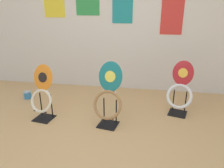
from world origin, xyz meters
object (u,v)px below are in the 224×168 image
object	(u,v)px
toilet_seat_display_crimson_swirl	(180,91)
toilet_seat_display_orange_sun	(42,94)
paint_can	(28,95)
toilet_seat_display_teal_sax	(108,99)

from	to	relation	value
toilet_seat_display_crimson_swirl	toilet_seat_display_orange_sun	world-z (taller)	toilet_seat_display_crimson_swirl
toilet_seat_display_crimson_swirl	toilet_seat_display_orange_sun	distance (m)	2.16
toilet_seat_display_crimson_swirl	paint_can	bearing A→B (deg)	177.11
toilet_seat_display_teal_sax	paint_can	bearing A→B (deg)	157.91
toilet_seat_display_crimson_swirl	toilet_seat_display_teal_sax	size ratio (longest dim) A/B	0.91
toilet_seat_display_orange_sun	toilet_seat_display_crimson_swirl	bearing A→B (deg)	13.87
toilet_seat_display_crimson_swirl	paint_can	distance (m)	2.79
toilet_seat_display_teal_sax	toilet_seat_display_orange_sun	bearing A→B (deg)	178.41
toilet_seat_display_crimson_swirl	toilet_seat_display_orange_sun	size ratio (longest dim) A/B	1.00
toilet_seat_display_orange_sun	paint_can	xyz separation A→B (m)	(-0.66, 0.66, -0.33)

